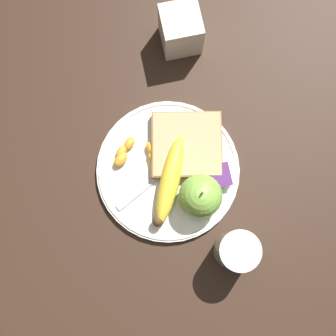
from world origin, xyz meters
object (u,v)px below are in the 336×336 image
object	(u,v)px
condiment_caddy	(181,30)
fork	(165,170)
banana	(167,181)
bread_slice	(187,145)
apple	(200,196)
jam_packet	(216,177)
juice_glass	(236,251)
plate	(168,170)

from	to	relation	value
condiment_caddy	fork	bearing A→B (deg)	71.66
banana	bread_slice	world-z (taller)	banana
apple	banana	distance (m)	0.07
jam_packet	juice_glass	bearing A→B (deg)	91.21
plate	condiment_caddy	distance (m)	0.25
plate	condiment_caddy	xyz separation A→B (m)	(-0.07, -0.24, 0.04)
banana	condiment_caddy	size ratio (longest dim) A/B	1.84
fork	apple	bearing A→B (deg)	-79.78
banana	bread_slice	size ratio (longest dim) A/B	1.11
banana	bread_slice	bearing A→B (deg)	-129.62
bread_slice	condiment_caddy	xyz separation A→B (m)	(-0.03, -0.20, 0.02)
plate	juice_glass	size ratio (longest dim) A/B	2.68
apple	banana	xyz separation A→B (m)	(0.05, -0.04, -0.02)
bread_slice	banana	bearing A→B (deg)	50.38
apple	fork	size ratio (longest dim) A/B	0.50
fork	condiment_caddy	distance (m)	0.25
juice_glass	banana	distance (m)	0.16
banana	fork	xyz separation A→B (m)	(0.00, -0.02, -0.02)
plate	jam_packet	distance (m)	0.09
juice_glass	banana	size ratio (longest dim) A/B	0.60
fork	banana	bearing A→B (deg)	-117.80
juice_glass	fork	distance (m)	0.19
juice_glass	bread_slice	distance (m)	0.20
plate	jam_packet	xyz separation A→B (m)	(-0.08, 0.03, 0.01)
jam_packet	condiment_caddy	size ratio (longest dim) A/B	0.58
apple	bread_slice	distance (m)	0.10
apple	fork	bearing A→B (deg)	-51.66
fork	bread_slice	bearing A→B (deg)	7.87
bread_slice	juice_glass	bearing A→B (deg)	101.51
plate	condiment_caddy	world-z (taller)	condiment_caddy
juice_glass	condiment_caddy	distance (m)	0.40
bread_slice	jam_packet	distance (m)	0.08
jam_packet	condiment_caddy	bearing A→B (deg)	-88.95
plate	juice_glass	world-z (taller)	juice_glass
bread_slice	condiment_caddy	distance (m)	0.21
apple	banana	size ratio (longest dim) A/B	0.52
bread_slice	fork	bearing A→B (deg)	36.00
plate	banana	xyz separation A→B (m)	(0.01, 0.02, 0.02)
banana	jam_packet	bearing A→B (deg)	173.82
apple	jam_packet	bearing A→B (deg)	-139.82
apple	juice_glass	bearing A→B (deg)	110.83
juice_glass	jam_packet	world-z (taller)	juice_glass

